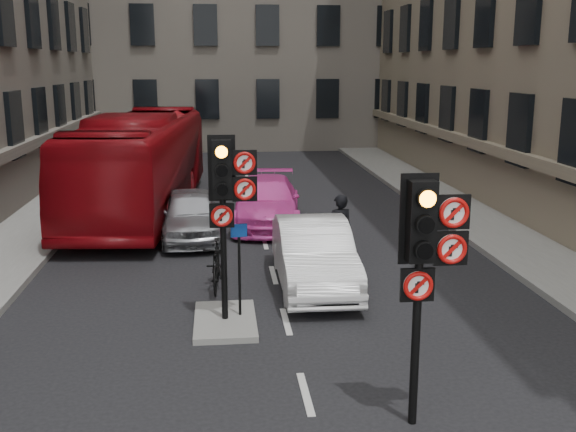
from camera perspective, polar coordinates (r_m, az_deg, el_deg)
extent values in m
cube|color=gray|center=(20.93, -22.26, -1.72)|extent=(3.00, 50.00, 0.16)
cube|color=gray|center=(21.78, 17.08, -0.78)|extent=(3.00, 50.00, 0.16)
cube|color=gray|center=(13.40, -5.34, -8.84)|extent=(1.20, 2.00, 0.12)
cylinder|color=black|center=(9.65, 10.74, -10.60)|extent=(0.12, 0.12, 2.40)
cube|color=black|center=(9.10, 11.20, -0.43)|extent=(0.36, 0.28, 1.10)
cube|color=black|center=(9.22, 10.96, -0.25)|extent=(0.52, 0.03, 1.25)
cylinder|color=orange|center=(8.80, 11.76, 1.42)|extent=(0.22, 0.01, 0.22)
cylinder|color=black|center=(8.88, 11.66, -0.80)|extent=(0.22, 0.01, 0.22)
cylinder|color=black|center=(8.96, 11.56, -2.97)|extent=(0.22, 0.01, 0.22)
cube|color=black|center=(9.19, 13.77, 0.33)|extent=(0.47, 0.05, 0.47)
cylinder|color=white|center=(9.15, 13.85, 0.28)|extent=(0.41, 0.02, 0.41)
torus|color=#BF0C0A|center=(9.14, 13.89, 0.26)|extent=(0.41, 0.06, 0.41)
cube|color=#BF0C0A|center=(9.13, 13.90, 0.25)|extent=(0.25, 0.01, 0.25)
cube|color=black|center=(9.31, 13.61, -2.67)|extent=(0.47, 0.05, 0.47)
cylinder|color=white|center=(9.27, 13.69, -2.74)|extent=(0.41, 0.02, 0.41)
torus|color=#BF0C0A|center=(9.26, 13.72, -2.76)|extent=(0.41, 0.06, 0.41)
cube|color=#BF0C0A|center=(9.25, 13.73, -2.77)|extent=(0.25, 0.01, 0.25)
cube|color=black|center=(9.32, 10.88, -5.74)|extent=(0.47, 0.05, 0.47)
cylinder|color=white|center=(9.28, 10.95, -5.82)|extent=(0.41, 0.02, 0.41)
torus|color=#BF0C0A|center=(9.27, 10.98, -5.85)|extent=(0.41, 0.06, 0.41)
cube|color=#BF0C0A|center=(9.26, 10.99, -5.86)|extent=(0.25, 0.01, 0.25)
cylinder|color=black|center=(12.99, -5.46, -3.67)|extent=(0.12, 0.12, 2.40)
cube|color=black|center=(12.61, -5.62, 3.97)|extent=(0.36, 0.28, 1.10)
cube|color=black|center=(12.74, -5.63, 4.06)|extent=(0.52, 0.03, 1.25)
cylinder|color=orange|center=(12.32, -5.65, 5.41)|extent=(0.22, 0.02, 0.22)
cylinder|color=black|center=(12.37, -5.61, 3.80)|extent=(0.22, 0.02, 0.22)
cylinder|color=black|center=(12.43, -5.58, 2.21)|extent=(0.22, 0.02, 0.22)
cube|color=black|center=(12.58, -3.72, 4.54)|extent=(0.47, 0.05, 0.47)
cylinder|color=white|center=(12.54, -3.71, 4.52)|extent=(0.41, 0.02, 0.41)
torus|color=#BF0C0A|center=(12.53, -3.71, 4.51)|extent=(0.41, 0.06, 0.41)
cube|color=#BF0C0A|center=(12.52, -3.71, 4.50)|extent=(0.25, 0.02, 0.25)
cube|color=black|center=(12.66, -3.68, 2.30)|extent=(0.47, 0.05, 0.47)
cylinder|color=white|center=(12.62, -3.68, 2.27)|extent=(0.41, 0.02, 0.41)
torus|color=#BF0C0A|center=(12.61, -3.67, 2.26)|extent=(0.41, 0.06, 0.41)
cube|color=#BF0C0A|center=(12.60, -3.67, 2.25)|extent=(0.25, 0.02, 0.25)
cube|color=black|center=(12.75, -5.63, 0.05)|extent=(0.47, 0.05, 0.47)
cylinder|color=white|center=(12.71, -5.63, 0.01)|extent=(0.41, 0.02, 0.41)
torus|color=#BF0C0A|center=(12.70, -5.62, 0.00)|extent=(0.41, 0.06, 0.41)
cube|color=#BF0C0A|center=(12.70, -5.62, -0.01)|extent=(0.25, 0.02, 0.25)
imported|color=#97999E|center=(19.65, -8.22, 0.12)|extent=(1.93, 4.30, 1.43)
imported|color=white|center=(15.34, 2.19, -3.23)|extent=(1.64, 4.60, 1.51)
imported|color=#EE46B4|center=(21.20, -1.83, 1.22)|extent=(2.51, 5.20, 1.46)
imported|color=maroon|center=(23.33, -12.30, 4.39)|extent=(3.85, 12.29, 3.37)
imported|color=black|center=(15.30, -6.07, -4.15)|extent=(0.62, 1.85, 1.09)
imported|color=black|center=(16.77, 4.37, -1.26)|extent=(0.76, 0.59, 1.85)
cylinder|color=black|center=(13.23, -4.13, -4.64)|extent=(0.05, 0.05, 1.83)
cube|color=navy|center=(12.97, -4.19, -1.23)|extent=(0.32, 0.08, 0.26)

